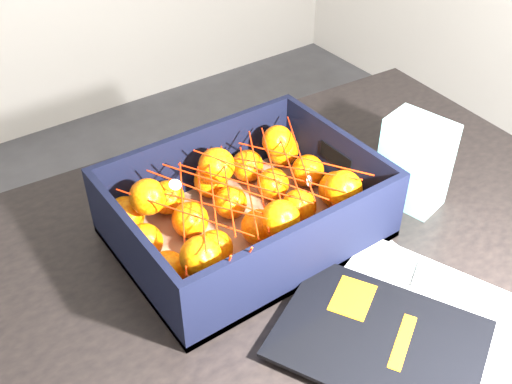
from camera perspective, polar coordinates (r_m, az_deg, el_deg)
table at (r=1.08m, az=2.79°, el=-8.96°), size 1.25×0.88×0.75m
magazine_stack at (r=0.91m, az=14.02°, el=-12.12°), size 0.40×0.34×0.02m
produce_crate at (r=1.01m, az=-0.99°, el=-2.20°), size 0.42×0.32×0.13m
clementine_heap at (r=1.00m, az=-1.13°, el=-1.60°), size 0.40×0.30×0.11m
mesh_net at (r=0.96m, az=-1.12°, el=0.52°), size 0.35×0.28×0.09m
retail_carton at (r=1.09m, az=14.91°, el=2.73°), size 0.10×0.12×0.17m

